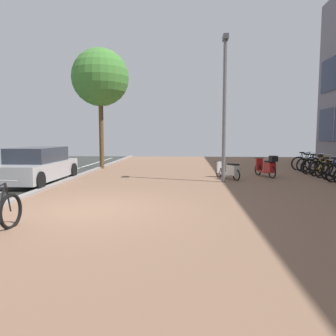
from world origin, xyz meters
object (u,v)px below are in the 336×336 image
Objects in this scene: bicycle_rack_05 at (329,170)px; bicycle_rack_08 at (316,166)px; parked_car_near at (37,166)px; bicycle_rack_10 at (305,163)px; scooter_near at (230,170)px; bicycle_rack_09 at (309,165)px; lamp_post at (224,102)px; scooter_mid at (267,167)px; bicycle_rack_07 at (317,167)px; street_tree at (100,78)px; bicycle_rack_06 at (323,168)px.

bicycle_rack_05 is 1.91m from bicycle_rack_08.
bicycle_rack_05 is at bearing 9.87° from parked_car_near.
parked_car_near is (-11.87, -5.22, 0.29)m from bicycle_rack_10.
bicycle_rack_10 reaches higher than scooter_near.
scooter_near is at bearing -144.21° from bicycle_rack_09.
lamp_post is (-4.63, -1.42, 2.76)m from bicycle_rack_05.
scooter_mid is (-2.64, -2.96, 0.09)m from bicycle_rack_10.
bicycle_rack_10 is at bearing 48.30° from scooter_mid.
scooter_mid is at bearing -157.17° from bicycle_rack_07.
street_tree is (-6.08, 4.84, 1.76)m from lamp_post.
bicycle_rack_10 is at bearing 88.14° from bicycle_rack_06.
bicycle_rack_05 is at bearing -95.11° from bicycle_rack_08.
bicycle_rack_07 is 12.20m from parked_car_near.
bicycle_rack_10 is at bearing 85.96° from bicycle_rack_07.
bicycle_rack_07 is at bearing 94.69° from bicycle_rack_06.
scooter_mid is at bearing 38.10° from lamp_post.
scooter_near is (-4.36, -3.77, 0.00)m from bicycle_rack_10.
bicycle_rack_07 is at bearing 15.79° from parked_car_near.
scooter_near is (-4.34, -3.13, 0.02)m from bicycle_rack_09.
bicycle_rack_05 is 2.55m from scooter_mid.
street_tree is at bearing 141.48° from lamp_post.
bicycle_rack_08 is 0.21× the size of street_tree.
bicycle_rack_07 reaches higher than bicycle_rack_10.
bicycle_rack_08 is 11.87m from street_tree.
bicycle_rack_07 is (-0.05, 0.64, 0.01)m from bicycle_rack_06.
bicycle_rack_07 is 1.27m from bicycle_rack_09.
bicycle_rack_10 is (0.02, 0.64, 0.01)m from bicycle_rack_09.
scooter_mid is 9.51m from parked_car_near.
bicycle_rack_10 is 0.26× the size of lamp_post.
bicycle_rack_07 is at bearing -11.40° from street_tree.
street_tree is (-10.80, 0.24, 4.51)m from bicycle_rack_10.
bicycle_rack_07 is 4.62m from scooter_near.
bicycle_rack_10 is at bearing 88.26° from bicycle_rack_05.
bicycle_rack_07 is 1.08× the size of bicycle_rack_09.
bicycle_rack_07 reaches higher than scooter_near.
street_tree is (-8.16, 3.20, 4.42)m from scooter_mid.
bicycle_rack_10 is 5.76m from scooter_near.
bicycle_rack_09 reaches higher than bicycle_rack_05.
bicycle_rack_09 is 0.32× the size of parked_car_near.
bicycle_rack_09 is 6.73m from lamp_post.
lamp_post is (-4.59, -2.69, 2.74)m from bicycle_rack_07.
bicycle_rack_08 is 0.24× the size of lamp_post.
bicycle_rack_09 is at bearing 41.64° from scooter_mid.
bicycle_rack_06 is 1.02× the size of bicycle_rack_08.
bicycle_rack_06 is 12.10m from parked_car_near.
bicycle_rack_08 reaches higher than bicycle_rack_05.
street_tree reaches higher than bicycle_rack_06.
lamp_post is (-4.70, -3.96, 2.76)m from bicycle_rack_09.
bicycle_rack_06 is at bearing -91.77° from bicycle_rack_09.
parked_car_near reaches higher than scooter_mid.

